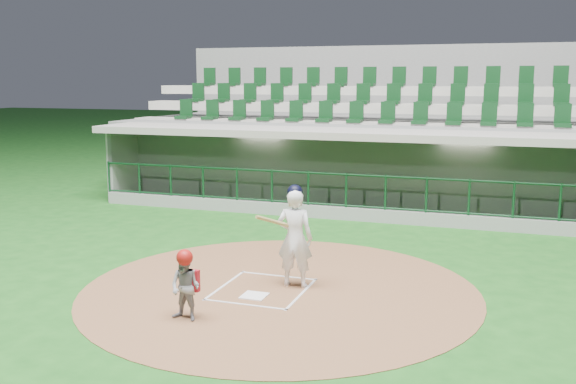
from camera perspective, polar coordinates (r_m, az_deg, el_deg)
name	(u,v)px	position (r m, az deg, el deg)	size (l,w,h in m)	color
ground	(268,285)	(12.06, -1.76, -8.27)	(120.00, 120.00, 0.00)	#164D16
dirt_circle	(280,290)	(11.78, -0.73, -8.68)	(7.20, 7.20, 0.01)	brown
home_plate	(254,296)	(11.44, -3.02, -9.20)	(0.43, 0.43, 0.02)	white
batter_box_chalk	(263,289)	(11.79, -2.28, -8.62)	(1.55, 1.80, 0.01)	white
dugout_structure	(363,176)	(19.17, 6.66, 1.46)	(16.40, 3.70, 3.00)	slate
seating_deck	(381,149)	(22.12, 8.30, 3.77)	(17.00, 6.72, 5.15)	slate
batter	(295,236)	(11.71, 0.60, -3.95)	(0.88, 0.88, 1.90)	white
catcher	(186,285)	(10.32, -9.09, -8.17)	(0.56, 0.46, 1.15)	gray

